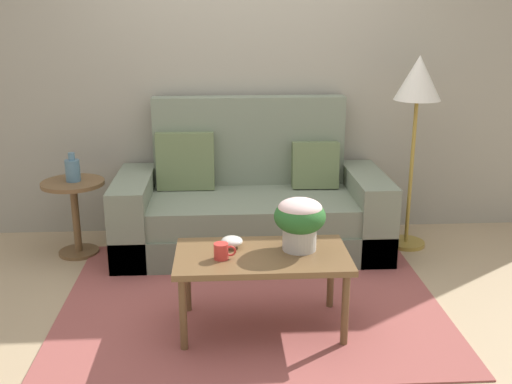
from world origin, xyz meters
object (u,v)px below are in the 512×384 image
at_px(floor_lamp, 418,91).
at_px(potted_plant, 300,218).
at_px(couch, 251,207).
at_px(snack_bowl, 232,241).
at_px(coffee_mug, 222,251).
at_px(side_table, 75,204).
at_px(coffee_table, 262,262).
at_px(table_vase, 73,170).

distance_m(floor_lamp, potted_plant, 1.66).
bearing_deg(couch, snack_bowl, -98.31).
bearing_deg(coffee_mug, snack_bowl, 70.47).
xyz_separation_m(side_table, snack_bowl, (1.17, -1.10, 0.11)).
bearing_deg(coffee_table, coffee_mug, -165.14).
bearing_deg(side_table, snack_bowl, -43.30).
bearing_deg(floor_lamp, coffee_table, -135.23).
bearing_deg(coffee_mug, table_vase, 130.87).
relative_size(coffee_table, table_vase, 4.57).
distance_m(couch, side_table, 1.34).
distance_m(floor_lamp, snack_bowl, 1.94).
relative_size(couch, potted_plant, 6.70).
distance_m(couch, snack_bowl, 1.19).
bearing_deg(floor_lamp, side_table, -179.42).
distance_m(side_table, potted_plant, 1.95).
bearing_deg(side_table, floor_lamp, 0.58).
distance_m(potted_plant, table_vase, 1.93).
xyz_separation_m(floor_lamp, potted_plant, (-1.02, -1.18, -0.57)).
xyz_separation_m(couch, floor_lamp, (1.24, -0.04, 0.90)).
xyz_separation_m(coffee_table, coffee_mug, (-0.23, -0.06, 0.10)).
bearing_deg(coffee_table, floor_lamp, 44.77).
bearing_deg(couch, table_vase, -177.25).
bearing_deg(potted_plant, side_table, 143.46).
relative_size(potted_plant, snack_bowl, 2.40).
bearing_deg(side_table, coffee_table, -42.05).
xyz_separation_m(coffee_table, floor_lamp, (1.24, 1.23, 0.81)).
xyz_separation_m(coffee_table, side_table, (-1.34, 1.21, -0.02)).
relative_size(couch, side_table, 3.54).
bearing_deg(coffee_mug, coffee_table, 14.86).
xyz_separation_m(potted_plant, coffee_mug, (-0.45, -0.11, -0.14)).
height_order(side_table, potted_plant, potted_plant).
xyz_separation_m(floor_lamp, snack_bowl, (-1.41, -1.13, -0.72)).
relative_size(couch, coffee_table, 2.07).
height_order(coffee_table, snack_bowl, snack_bowl).
height_order(side_table, table_vase, table_vase).
distance_m(couch, coffee_table, 1.28).
bearing_deg(table_vase, snack_bowl, -43.60).
relative_size(floor_lamp, coffee_mug, 11.87).
relative_size(snack_bowl, table_vase, 0.59).
bearing_deg(snack_bowl, floor_lamp, 38.56).
bearing_deg(side_table, table_vase, 27.98).
height_order(coffee_table, floor_lamp, floor_lamp).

